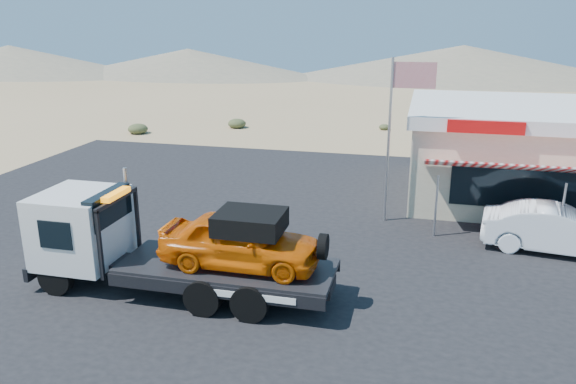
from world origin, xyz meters
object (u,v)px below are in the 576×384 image
(jerky_store, at_px, (535,151))
(flagpole, at_px, (396,122))
(white_sedan, at_px, (556,230))
(tow_truck, at_px, (173,241))

(jerky_store, relative_size, flagpole, 1.73)
(white_sedan, bearing_deg, flagpole, 80.09)
(white_sedan, relative_size, flagpole, 0.76)
(white_sedan, xyz_separation_m, flagpole, (-5.37, 1.65, 2.99))
(flagpole, bearing_deg, white_sedan, -17.11)
(jerky_store, bearing_deg, flagpole, -141.21)
(jerky_store, bearing_deg, white_sedan, -91.84)
(white_sedan, bearing_deg, tow_truck, 124.18)
(tow_truck, relative_size, jerky_store, 0.80)
(jerky_store, xyz_separation_m, flagpole, (-5.57, -4.47, 1.77))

